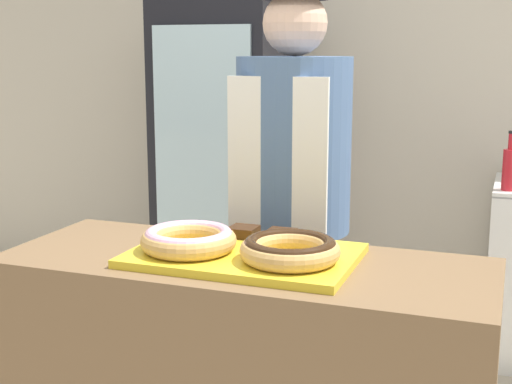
# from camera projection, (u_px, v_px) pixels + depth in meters

# --- Properties ---
(wall_back) EXTENTS (8.00, 0.06, 2.70)m
(wall_back) POSITION_uv_depth(u_px,v_px,m) (383.00, 78.00, 3.93)
(wall_back) COLOR beige
(wall_back) RESTS_ON ground_plane
(serving_tray) EXTENTS (0.64, 0.43, 0.02)m
(serving_tray) POSITION_uv_depth(u_px,v_px,m) (244.00, 255.00, 2.05)
(serving_tray) COLOR yellow
(serving_tray) RESTS_ON display_counter
(donut_light_glaze) EXTENTS (0.28, 0.28, 0.07)m
(donut_light_glaze) POSITION_uv_depth(u_px,v_px,m) (189.00, 239.00, 2.05)
(donut_light_glaze) COLOR tan
(donut_light_glaze) RESTS_ON serving_tray
(donut_chocolate_glaze) EXTENTS (0.28, 0.28, 0.07)m
(donut_chocolate_glaze) POSITION_uv_depth(u_px,v_px,m) (290.00, 249.00, 1.95)
(donut_chocolate_glaze) COLOR tan
(donut_chocolate_glaze) RESTS_ON serving_tray
(brownie_back_left) EXTENTS (0.08, 0.08, 0.03)m
(brownie_back_left) POSITION_uv_depth(u_px,v_px,m) (244.00, 232.00, 2.21)
(brownie_back_left) COLOR #382111
(brownie_back_left) RESTS_ON serving_tray
(brownie_back_right) EXTENTS (0.08, 0.08, 0.03)m
(brownie_back_right) POSITION_uv_depth(u_px,v_px,m) (281.00, 235.00, 2.17)
(brownie_back_right) COLOR #382111
(brownie_back_right) RESTS_ON serving_tray
(baker_person) EXTENTS (0.42, 0.42, 1.75)m
(baker_person) POSITION_uv_depth(u_px,v_px,m) (292.00, 212.00, 2.63)
(baker_person) COLOR #4C4C51
(baker_person) RESTS_ON ground_plane
(beverage_fridge) EXTENTS (0.65, 0.61, 1.77)m
(beverage_fridge) POSITION_uv_depth(u_px,v_px,m) (225.00, 163.00, 3.96)
(beverage_fridge) COLOR black
(beverage_fridge) RESTS_ON ground_plane
(bottle_red) EXTENTS (0.07, 0.07, 0.27)m
(bottle_red) POSITION_uv_depth(u_px,v_px,m) (510.00, 167.00, 3.25)
(bottle_red) COLOR red
(bottle_red) RESTS_ON chest_freezer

